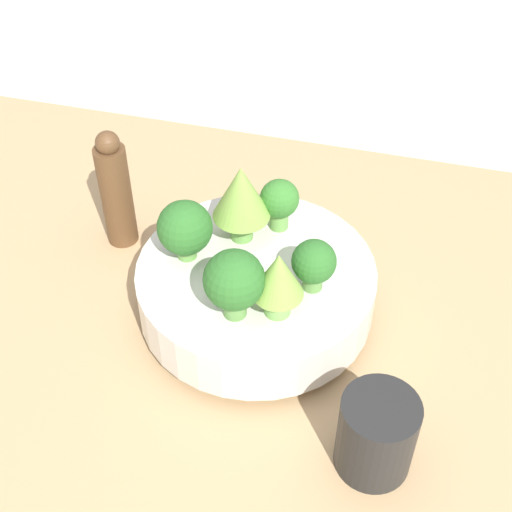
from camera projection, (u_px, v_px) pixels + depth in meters
The scene contains 11 objects.
ground_plane at pixel (225, 350), 0.87m from camera, with size 6.00×6.00×0.00m, color silver.
table at pixel (224, 340), 0.85m from camera, with size 1.09×0.81×0.04m.
bowl at pixel (256, 289), 0.83m from camera, with size 0.27×0.27×0.08m.
broccoli_floret_back at pixel (279, 201), 0.83m from camera, with size 0.05×0.05×0.07m.
broccoli_floret_right at pixel (314, 263), 0.76m from camera, with size 0.05×0.05×0.06m.
broccoli_floret_front at pixel (234, 281), 0.73m from camera, with size 0.06×0.06×0.08m.
romanesco_piece_near at pixel (278, 278), 0.73m from camera, with size 0.05×0.05×0.08m.
broccoli_floret_left at pixel (185, 229), 0.79m from camera, with size 0.06×0.06×0.07m.
romanesco_piece_far at pixel (238, 194), 0.80m from camera, with size 0.07×0.07×0.10m.
cup at pixel (376, 434), 0.68m from camera, with size 0.08×0.08×0.09m.
pepper_mill at pixel (116, 191), 0.90m from camera, with size 0.04×0.04×0.17m.
Camera 1 is at (0.18, -0.52, 0.68)m, focal length 50.00 mm.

